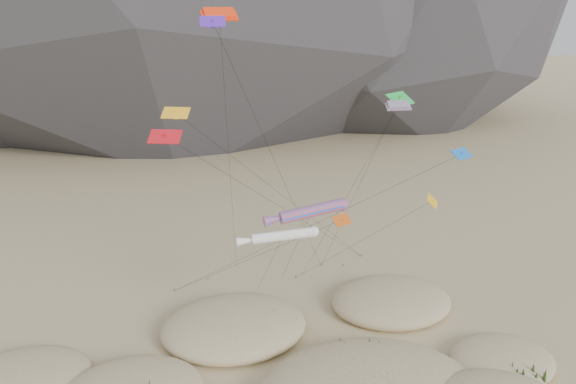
# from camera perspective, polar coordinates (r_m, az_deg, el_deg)

# --- Properties ---
(kite_stakes) EXTENTS (22.22, 5.80, 0.30)m
(kite_stakes) POSITION_cam_1_polar(r_m,az_deg,el_deg) (61.97, -1.19, -8.61)
(kite_stakes) COLOR #3F2D1E
(kite_stakes) RESTS_ON ground
(rainbow_tube_kite) EXTENTS (7.59, 12.57, 12.90)m
(rainbow_tube_kite) POSITION_cam_1_polar(r_m,az_deg,el_deg) (46.62, 2.16, -2.02)
(rainbow_tube_kite) COLOR #FE491A
(rainbow_tube_kite) RESTS_ON ground
(white_tube_kite) EXTENTS (6.70, 11.80, 11.35)m
(white_tube_kite) POSITION_cam_1_polar(r_m,az_deg,el_deg) (45.31, -0.84, -4.51)
(white_tube_kite) COLOR white
(white_tube_kite) RESTS_ON ground
(orange_parafoil) EXTENTS (4.40, 12.45, 28.22)m
(orange_parafoil) POSITION_cam_1_polar(r_m,az_deg,el_deg) (46.41, -6.95, 17.14)
(orange_parafoil) COLOR red
(orange_parafoil) RESTS_ON ground
(multi_parafoil) EXTENTS (5.39, 12.51, 20.98)m
(multi_parafoil) POSITION_cam_1_polar(r_m,az_deg,el_deg) (47.31, 10.94, 8.25)
(multi_parafoil) COLOR #F71A3A
(multi_parafoil) RESTS_ON ground
(delta_kites) EXTENTS (25.19, 21.15, 27.64)m
(delta_kites) POSITION_cam_1_polar(r_m,az_deg,el_deg) (44.88, 3.60, 5.04)
(delta_kites) COLOR #F7AB0D
(delta_kites) RESTS_ON ground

